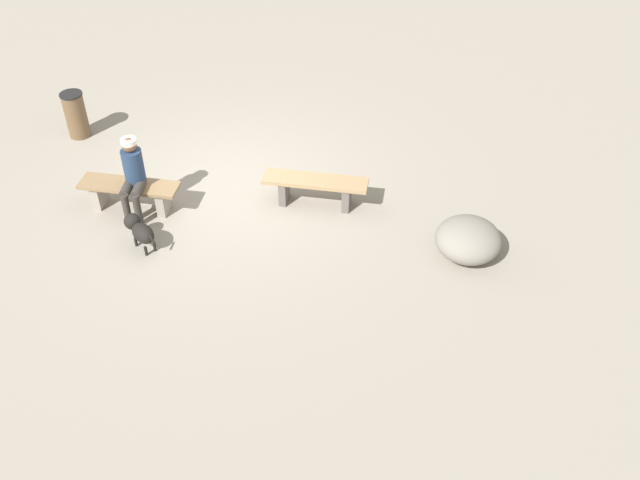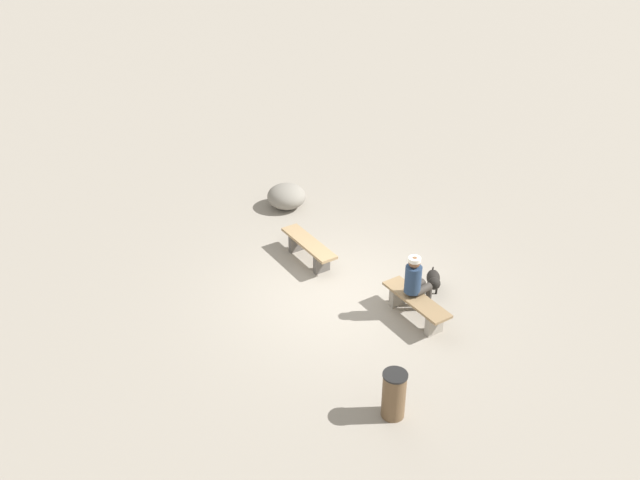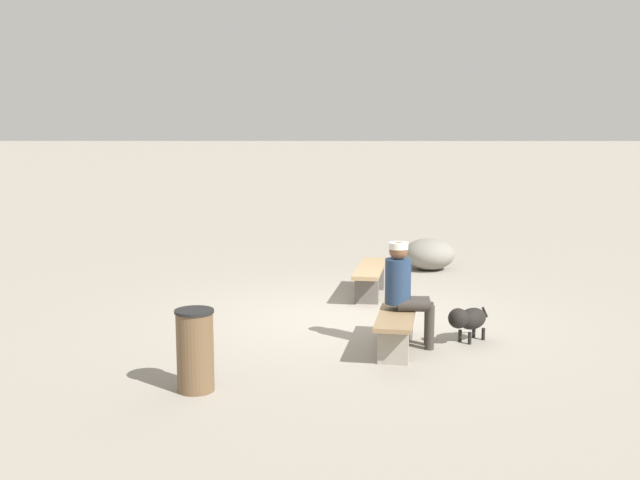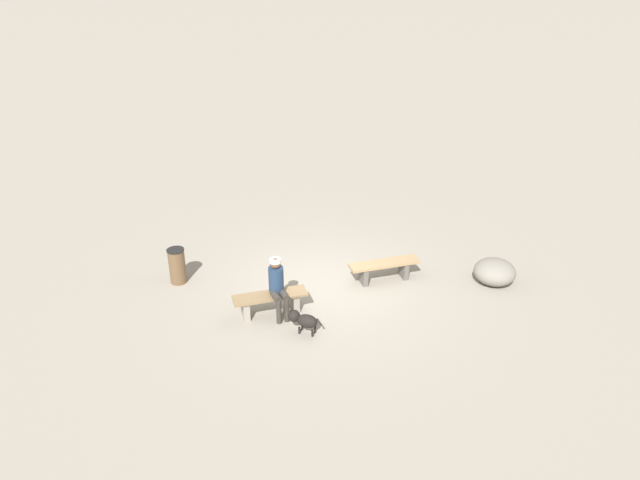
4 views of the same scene
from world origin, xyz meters
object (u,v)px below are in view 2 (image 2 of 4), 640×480
dog (433,280)px  boulder (286,196)px  bench_right (416,305)px  trash_bin (394,395)px  bench_left (309,247)px  seated_person (416,280)px

dog → boulder: size_ratio=0.62×
bench_right → trash_bin: size_ratio=1.90×
boulder → dog: bearing=-2.0°
dog → boulder: 4.75m
trash_bin → boulder: size_ratio=0.89×
bench_left → boulder: (-2.21, 1.22, -0.05)m
boulder → bench_right: bearing=-12.0°
bench_left → bench_right: size_ratio=1.06×
bench_left → boulder: bearing=160.4°
bench_right → boulder: 5.19m
seated_person → trash_bin: bearing=-51.8°
dog → bench_left: bearing=-109.9°
bench_left → dog: size_ratio=2.88×
seated_person → dog: 0.94m
bench_left → seated_person: (2.74, 0.25, 0.42)m
dog → boulder: (-4.75, 0.17, -0.01)m
dog → trash_bin: 3.54m
bench_left → trash_bin: (4.29, -2.02, 0.09)m
bench_left → boulder: 2.53m
boulder → trash_bin: bearing=-26.5°
trash_bin → boulder: bearing=153.5°
bench_left → trash_bin: trash_bin is taller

